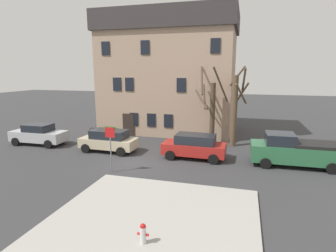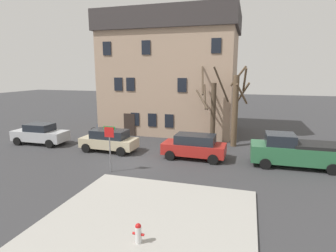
{
  "view_description": "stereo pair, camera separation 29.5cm",
  "coord_description": "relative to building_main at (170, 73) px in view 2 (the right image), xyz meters",
  "views": [
    {
      "loc": [
        6.87,
        -16.03,
        5.96
      ],
      "look_at": [
        1.7,
        2.51,
        2.13
      ],
      "focal_mm": 29.44,
      "sensor_mm": 36.0,
      "label": 1
    },
    {
      "loc": [
        7.15,
        -15.95,
        5.96
      ],
      "look_at": [
        1.7,
        2.51,
        2.13
      ],
      "focal_mm": 29.44,
      "sensor_mm": 36.0,
      "label": 2
    }
  ],
  "objects": [
    {
      "name": "ground_plane",
      "position": [
        0.57,
        -11.07,
        -5.82
      ],
      "size": [
        120.0,
        120.0,
        0.0
      ],
      "primitive_type": "plane",
      "color": "#38383A"
    },
    {
      "name": "sidewalk_slab",
      "position": [
        4.12,
        -17.97,
        -5.76
      ],
      "size": [
        8.34,
        8.74,
        0.12
      ],
      "primitive_type": "cube",
      "color": "#A8A59E",
      "rests_on": "ground_plane"
    },
    {
      "name": "building_main",
      "position": [
        0.0,
        0.0,
        0.0
      ],
      "size": [
        13.12,
        7.9,
        11.48
      ],
      "color": "tan",
      "rests_on": "ground_plane"
    },
    {
      "name": "tree_bare_near",
      "position": [
        4.86,
        -4.58,
        -2.88
      ],
      "size": [
        2.79,
        2.31,
        6.38
      ],
      "color": "#4C3D2D",
      "rests_on": "ground_plane"
    },
    {
      "name": "tree_bare_mid",
      "position": [
        6.76,
        -4.76,
        -2.68
      ],
      "size": [
        1.61,
        2.04,
        6.41
      ],
      "color": "brown",
      "rests_on": "ground_plane"
    },
    {
      "name": "car_silver_sedan",
      "position": [
        -8.78,
        -8.65,
        -4.97
      ],
      "size": [
        4.57,
        2.05,
        1.71
      ],
      "color": "#B7BABF",
      "rests_on": "ground_plane"
    },
    {
      "name": "car_beige_wagon",
      "position": [
        -2.25,
        -8.95,
        -4.96
      ],
      "size": [
        4.31,
        2.03,
        1.66
      ],
      "color": "#C6B793",
      "rests_on": "ground_plane"
    },
    {
      "name": "car_red_wagon",
      "position": [
        4.26,
        -8.88,
        -4.94
      ],
      "size": [
        4.35,
        2.07,
        1.7
      ],
      "color": "#AD231E",
      "rests_on": "ground_plane"
    },
    {
      "name": "pickup_truck_green",
      "position": [
        10.69,
        -8.69,
        -4.82
      ],
      "size": [
        5.52,
        2.34,
        2.08
      ],
      "color": "#2D6B42",
      "rests_on": "ground_plane"
    },
    {
      "name": "fire_hydrant",
      "position": [
        4.31,
        -19.08,
        -5.33
      ],
      "size": [
        0.42,
        0.22,
        0.73
      ],
      "color": "silver",
      "rests_on": "sidewalk_slab"
    },
    {
      "name": "street_sign_pole",
      "position": [
        -0.05,
        -12.89,
        -3.87
      ],
      "size": [
        0.76,
        0.07,
        2.8
      ],
      "color": "slate",
      "rests_on": "ground_plane"
    },
    {
      "name": "bicycle_leaning",
      "position": [
        -5.81,
        -4.3,
        -5.46
      ],
      "size": [
        1.72,
        0.42,
        1.03
      ],
      "color": "black",
      "rests_on": "ground_plane"
    }
  ]
}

